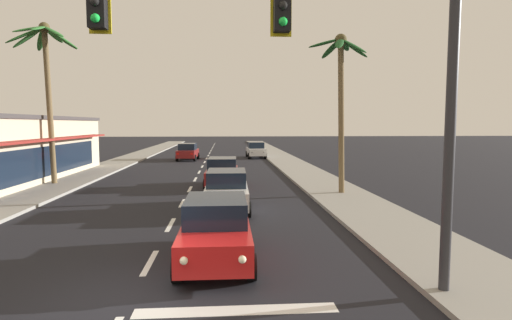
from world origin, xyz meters
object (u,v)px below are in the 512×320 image
Objects in this scene: sedan_parked_nearest_kerb at (256,150)px; palm_right_second at (341,78)px; traffic_signal_mast at (289,45)px; sedan_oncoming_far at (188,152)px; sedan_third_in_queue at (227,190)px; palm_left_second at (46,63)px; sedan_fifth_in_queue at (222,172)px; sedan_lead_at_stop_bar at (216,229)px.

sedan_parked_nearest_kerb is 0.55× the size of palm_right_second.
traffic_signal_mast is 2.35× the size of sedan_oncoming_far.
traffic_signal_mast is at bearing -81.41° from sedan_oncoming_far.
traffic_signal_mast is 2.36× the size of sedan_parked_nearest_kerb.
palm_right_second is (5.76, 3.21, 5.05)m from sedan_third_in_queue.
palm_left_second is at bearing -111.34° from sedan_oncoming_far.
palm_left_second is (-10.35, 7.70, 6.31)m from sedan_third_in_queue.
sedan_third_in_queue is 6.49m from sedan_fifth_in_queue.
sedan_parked_nearest_kerb is (3.20, 26.67, 0.00)m from sedan_third_in_queue.
traffic_signal_mast is at bearing -55.46° from palm_left_second.
sedan_lead_at_stop_bar is 18.50m from palm_left_second.
sedan_parked_nearest_kerb is at bearing 54.44° from palm_left_second.
palm_left_second is 1.17× the size of palm_right_second.
traffic_signal_mast is 16.25m from sedan_fifth_in_queue.
sedan_lead_at_stop_bar is at bearing -92.61° from sedan_third_in_queue.
sedan_lead_at_stop_bar and sedan_oncoming_far have the same top height.
palm_left_second reaches higher than traffic_signal_mast.
sedan_lead_at_stop_bar is 0.99× the size of sedan_fifth_in_queue.
sedan_oncoming_far is (-3.54, 30.86, 0.00)m from sedan_lead_at_stop_bar.
sedan_parked_nearest_kerb is at bearing 80.33° from sedan_fifth_in_queue.
sedan_oncoming_far is at bearing 101.38° from sedan_fifth_in_queue.
palm_left_second reaches higher than sedan_third_in_queue.
palm_left_second is at bearing -125.56° from sedan_parked_nearest_kerb.
traffic_signal_mast is 1.12× the size of palm_left_second.
sedan_third_in_queue is 8.31m from palm_right_second.
sedan_third_in_queue is at bearing -96.84° from sedan_parked_nearest_kerb.
sedan_parked_nearest_kerb is (7.04, 2.29, 0.00)m from sedan_oncoming_far.
sedan_lead_at_stop_bar is 0.99× the size of sedan_parked_nearest_kerb.
palm_left_second is at bearing 124.54° from traffic_signal_mast.
palm_right_second reaches higher than sedan_oncoming_far.
sedan_lead_at_stop_bar is at bearing -83.45° from sedan_oncoming_far.
sedan_oncoming_far is (-3.84, 24.38, 0.00)m from sedan_third_in_queue.
traffic_signal_mast is at bearing -84.66° from sedan_fifth_in_queue.
palm_right_second is at bearing 69.77° from traffic_signal_mast.
sedan_third_in_queue is 1.00× the size of sedan_parked_nearest_kerb.
palm_left_second is (-13.55, -18.96, 6.31)m from sedan_parked_nearest_kerb.
sedan_parked_nearest_kerb is at bearing 18.02° from sedan_oncoming_far.
palm_left_second is (-10.06, 14.18, 6.31)m from sedan_lead_at_stop_bar.
sedan_third_in_queue is 0.47× the size of palm_left_second.
sedan_fifth_in_queue is 1.00× the size of sedan_parked_nearest_kerb.
sedan_fifth_in_queue is at bearing 95.34° from traffic_signal_mast.
sedan_fifth_in_queue is 0.48× the size of palm_left_second.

